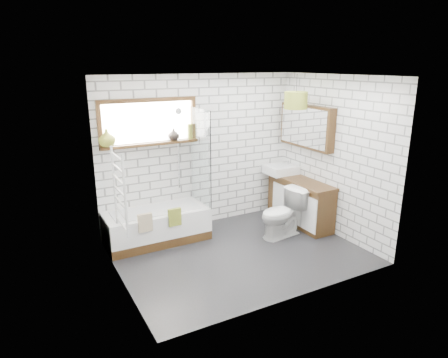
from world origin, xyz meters
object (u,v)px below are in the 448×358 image
basin (281,169)px  pendant (296,100)px  vanity (300,202)px  bathtub (157,226)px  toilet (282,214)px

basin → pendant: bearing=-106.6°
vanity → basin: basin is taller
bathtub → basin: basin is taller
bathtub → basin: (2.34, 0.03, 0.59)m
vanity → toilet: vanity is taller
bathtub → basin: bearing=0.8°
bathtub → vanity: size_ratio=1.16×
bathtub → pendant: bearing=-12.7°
bathtub → toilet: bearing=-23.1°
bathtub → toilet: size_ratio=2.04×
basin → pendant: size_ratio=1.42×
basin → pendant: (-0.16, -0.52, 1.26)m
bathtub → toilet: (1.80, -0.77, 0.13)m
basin → vanity: bearing=-83.2°
vanity → basin: (-0.06, 0.50, 0.46)m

